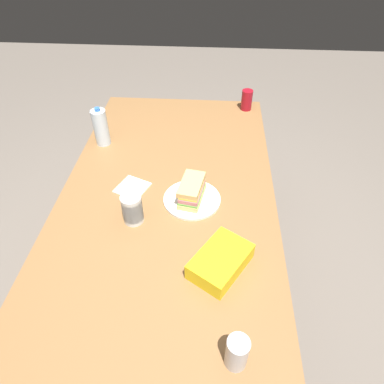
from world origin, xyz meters
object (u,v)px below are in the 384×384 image
(soda_can_red, at_px, (247,100))
(chip_bag, at_px, (221,261))
(dining_table, at_px, (168,205))
(paper_plate, at_px, (192,199))
(sandwich, at_px, (192,191))
(water_bottle_tall, at_px, (101,127))
(plastic_cup_stack, at_px, (132,209))
(soda_can_silver, at_px, (237,353))

(soda_can_red, bearing_deg, chip_bag, 172.79)
(soda_can_red, bearing_deg, dining_table, 153.73)
(paper_plate, relative_size, chip_bag, 1.09)
(sandwich, bearing_deg, water_bottle_tall, 50.76)
(dining_table, height_order, chip_bag, chip_bag)
(paper_plate, height_order, chip_bag, chip_bag)
(plastic_cup_stack, bearing_deg, paper_plate, -60.18)
(sandwich, height_order, soda_can_silver, soda_can_silver)
(soda_can_red, bearing_deg, water_bottle_tall, 118.58)
(chip_bag, bearing_deg, water_bottle_tall, 72.45)
(chip_bag, bearing_deg, sandwich, 52.83)
(paper_plate, bearing_deg, chip_bag, -159.92)
(water_bottle_tall, distance_m, soda_can_silver, 1.28)
(soda_can_red, bearing_deg, sandwich, 161.62)
(soda_can_red, distance_m, soda_can_silver, 1.52)
(paper_plate, height_order, soda_can_silver, soda_can_silver)
(soda_can_red, relative_size, chip_bag, 0.53)
(dining_table, height_order, plastic_cup_stack, plastic_cup_stack)
(water_bottle_tall, height_order, plastic_cup_stack, water_bottle_tall)
(dining_table, relative_size, sandwich, 9.08)
(sandwich, bearing_deg, soda_can_red, -18.38)
(sandwich, relative_size, water_bottle_tall, 0.94)
(soda_can_red, height_order, soda_can_silver, same)
(dining_table, relative_size, paper_plate, 7.08)
(paper_plate, distance_m, chip_bag, 0.37)
(soda_can_red, distance_m, water_bottle_tall, 0.89)
(sandwich, xyz_separation_m, chip_bag, (-0.35, -0.13, -0.02))
(chip_bag, bearing_deg, plastic_cup_stack, 92.21)
(paper_plate, distance_m, water_bottle_tall, 0.66)
(paper_plate, xyz_separation_m, soda_can_red, (0.84, -0.28, 0.06))
(dining_table, height_order, paper_plate, paper_plate)
(plastic_cup_stack, bearing_deg, soda_can_red, -27.63)
(dining_table, distance_m, paper_plate, 0.15)
(dining_table, bearing_deg, soda_can_silver, -158.32)
(sandwich, distance_m, soda_can_red, 0.88)
(water_bottle_tall, bearing_deg, plastic_cup_stack, -153.71)
(paper_plate, bearing_deg, plastic_cup_stack, 119.82)
(dining_table, height_order, soda_can_silver, soda_can_silver)
(water_bottle_tall, bearing_deg, dining_table, -133.31)
(chip_bag, xyz_separation_m, water_bottle_tall, (0.76, 0.63, 0.06))
(paper_plate, xyz_separation_m, chip_bag, (-0.35, -0.13, 0.03))
(sandwich, height_order, plastic_cup_stack, plastic_cup_stack)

